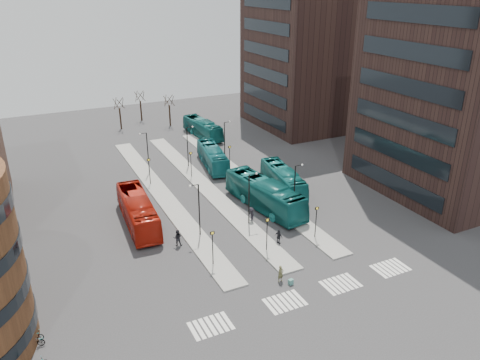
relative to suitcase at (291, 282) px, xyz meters
name	(u,v)px	position (x,y,z in m)	size (l,w,h in m)	color
ground	(321,327)	(-0.82, -5.98, -0.26)	(160.00, 160.00, 0.00)	#2C2C2F
island_left	(162,195)	(-4.82, 24.02, -0.19)	(2.50, 45.00, 0.15)	gray
island_mid	(205,186)	(1.18, 24.02, -0.19)	(2.50, 45.00, 0.15)	gray
island_right	(244,179)	(7.18, 24.02, -0.19)	(2.50, 45.00, 0.15)	gray
suitcase	(291,282)	(0.00, 0.00, 0.00)	(0.42, 0.34, 0.53)	#1C2A9C
red_bus	(138,211)	(-9.58, 17.64, 1.44)	(2.86, 12.22, 3.40)	#AA1B0D
teal_bus_a	(265,194)	(5.41, 14.92, 1.56)	(3.07, 13.12, 3.65)	#125B5A
teal_bus_b	(213,157)	(5.17, 30.63, 1.26)	(2.56, 10.95, 3.05)	#16696E
teal_bus_c	(283,179)	(10.30, 18.69, 1.26)	(2.55, 10.91, 3.04)	#166F6D
teal_bus_d	(202,128)	(9.24, 44.88, 1.29)	(2.61, 11.17, 3.11)	#125B59
traveller	(281,274)	(-0.62, 0.82, 0.56)	(0.60, 0.40, 1.66)	brown
commuter_a	(178,238)	(-7.11, 11.10, 0.66)	(0.90, 0.70, 1.86)	black
commuter_b	(279,237)	(2.67, 6.77, 0.57)	(0.98, 0.41, 1.68)	black
commuter_c	(251,215)	(2.28, 12.41, 0.65)	(1.18, 0.68, 1.83)	black
bicycle_mid	(34,342)	(-21.82, 1.77, 0.20)	(0.44, 1.54, 0.93)	gray
bicycle_far	(34,336)	(-21.82, 2.58, 0.14)	(0.53, 1.53, 0.80)	gray
crosswalk_stripes	(311,293)	(0.93, -1.98, -0.26)	(22.35, 2.40, 0.01)	silver
tower_near	(467,75)	(31.16, 10.02, 14.73)	(20.12, 20.00, 30.00)	black
tower_far	(312,44)	(31.16, 44.02, 14.73)	(20.12, 20.00, 30.00)	black
sign_poles	(223,191)	(0.78, 17.01, 2.14)	(12.45, 22.12, 3.65)	black
lamp_posts	(214,167)	(1.82, 22.02, 3.31)	(14.04, 20.24, 6.12)	black
bare_trees	(144,111)	(1.85, 56.68, 2.46)	(10.97, 8.14, 5.90)	black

